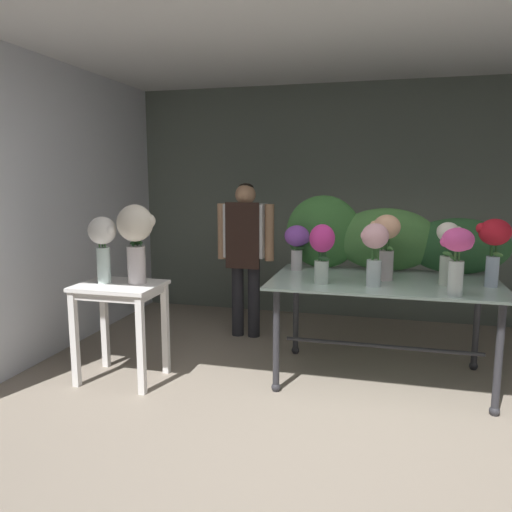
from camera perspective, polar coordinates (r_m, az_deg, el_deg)
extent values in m
plane|color=gray|center=(4.25, 7.47, -12.87)|extent=(7.65, 7.65, 0.00)
cube|color=slate|center=(5.69, 9.98, 6.11)|extent=(4.87, 0.12, 2.61)
cube|color=silver|center=(4.88, -21.91, 5.13)|extent=(0.12, 3.60, 2.61)
cube|color=silver|center=(4.09, 8.32, 24.33)|extent=(4.99, 3.60, 0.12)
cube|color=#B1CFC5|center=(3.90, 14.62, -2.84)|extent=(1.71, 1.03, 0.02)
cylinder|color=#2D2D33|center=(3.69, 2.36, -9.77)|extent=(0.05, 0.05, 0.79)
sphere|color=#2D2D33|center=(3.82, 2.33, -14.95)|extent=(0.07, 0.07, 0.07)
cylinder|color=#2D2D33|center=(3.69, 26.33, -10.70)|extent=(0.05, 0.05, 0.79)
sphere|color=#2D2D33|center=(3.83, 25.93, -15.86)|extent=(0.07, 0.07, 0.07)
cylinder|color=#2D2D33|center=(4.47, 4.65, -6.41)|extent=(0.05, 0.05, 0.79)
sphere|color=#2D2D33|center=(4.58, 4.59, -10.81)|extent=(0.07, 0.07, 0.07)
cylinder|color=#2D2D33|center=(4.47, 24.21, -7.18)|extent=(0.05, 0.05, 0.79)
sphere|color=#2D2D33|center=(4.58, 23.91, -11.56)|extent=(0.07, 0.07, 0.07)
cylinder|color=#2D2D33|center=(4.04, 14.32, -10.10)|extent=(1.51, 0.03, 0.03)
cube|color=white|center=(3.94, -15.56, -3.34)|extent=(0.63, 0.50, 0.03)
cube|color=white|center=(3.95, -15.54, -3.98)|extent=(0.57, 0.44, 0.06)
cube|color=white|center=(4.02, -20.30, -9.06)|extent=(0.05, 0.05, 0.74)
cube|color=white|center=(3.74, -13.20, -10.09)|extent=(0.05, 0.05, 0.74)
cube|color=white|center=(4.35, -17.15, -7.52)|extent=(0.05, 0.05, 0.74)
cube|color=white|center=(4.09, -10.46, -8.31)|extent=(0.05, 0.05, 0.74)
cylinder|color=#232328|center=(4.96, -2.13, -4.66)|extent=(0.12, 0.12, 0.81)
cylinder|color=#232328|center=(4.92, -0.26, -4.78)|extent=(0.12, 0.12, 0.81)
cube|color=silver|center=(4.83, -1.22, 2.98)|extent=(0.39, 0.22, 0.52)
cube|color=black|center=(4.72, -1.60, 2.35)|extent=(0.33, 0.02, 0.64)
cylinder|color=tan|center=(4.90, -3.95, 2.88)|extent=(0.09, 0.09, 0.55)
cylinder|color=tan|center=(4.77, 1.58, 2.72)|extent=(0.09, 0.09, 0.55)
sphere|color=tan|center=(4.80, -1.24, 7.14)|extent=(0.20, 0.20, 0.20)
ellipsoid|color=black|center=(4.82, -1.17, 7.92)|extent=(0.15, 0.15, 0.09)
ellipsoid|color=#387033|center=(4.28, 7.80, 2.78)|extent=(0.64, 0.24, 0.63)
ellipsoid|color=#477F3D|center=(4.25, 14.84, 1.85)|extent=(0.85, 0.31, 0.53)
ellipsoid|color=#28562D|center=(4.30, 22.41, 1.06)|extent=(0.81, 0.26, 0.46)
cylinder|color=silver|center=(4.17, 4.73, -0.47)|extent=(0.10, 0.10, 0.17)
cylinder|color=#9EBCB2|center=(4.18, 4.72, -1.12)|extent=(0.09, 0.09, 0.07)
cylinder|color=#477F3D|center=(4.16, 4.92, 0.04)|extent=(0.01, 0.01, 0.23)
cylinder|color=#477F3D|center=(4.19, 4.68, 0.09)|extent=(0.01, 0.01, 0.23)
cylinder|color=#477F3D|center=(4.14, 4.57, 0.00)|extent=(0.01, 0.01, 0.23)
ellipsoid|color=purple|center=(4.14, 4.77, 2.34)|extent=(0.21, 0.21, 0.18)
sphere|color=purple|center=(4.16, 5.74, 1.91)|extent=(0.07, 0.07, 0.07)
ellipsoid|color=#387033|center=(4.15, 4.87, 0.96)|extent=(0.10, 0.05, 0.03)
cylinder|color=silver|center=(3.88, 14.76, -1.04)|extent=(0.12, 0.12, 0.23)
cylinder|color=#9EBCB2|center=(3.89, 14.72, -1.97)|extent=(0.11, 0.11, 0.10)
cylinder|color=#2D6028|center=(3.87, 15.09, -0.07)|extent=(0.01, 0.01, 0.34)
cylinder|color=#2D6028|center=(3.90, 14.73, 0.01)|extent=(0.01, 0.01, 0.34)
cylinder|color=#2D6028|center=(3.88, 14.33, -0.03)|extent=(0.01, 0.01, 0.34)
cylinder|color=#2D6028|center=(3.85, 14.87, -0.11)|extent=(0.01, 0.01, 0.34)
ellipsoid|color=#F4B78E|center=(3.84, 14.93, 3.28)|extent=(0.20, 0.20, 0.19)
sphere|color=#F4B78E|center=(3.84, 13.58, 3.51)|extent=(0.07, 0.07, 0.07)
ellipsoid|color=#477F3D|center=(3.83, 15.27, 0.84)|extent=(0.06, 0.11, 0.03)
cylinder|color=silver|center=(3.64, 13.49, -1.95)|extent=(0.11, 0.11, 0.19)
cylinder|color=#9EBCB2|center=(3.65, 13.46, -2.78)|extent=(0.10, 0.10, 0.08)
cylinder|color=#387033|center=(3.62, 13.98, -0.97)|extent=(0.01, 0.01, 0.30)
cylinder|color=#387033|center=(3.64, 13.42, -0.92)|extent=(0.01, 0.01, 0.30)
cylinder|color=#387033|center=(3.61, 13.29, -1.00)|extent=(0.01, 0.01, 0.30)
ellipsoid|color=#EFB2BC|center=(3.59, 13.65, 2.27)|extent=(0.19, 0.19, 0.18)
sphere|color=#EFB2BC|center=(3.58, 12.64, 2.33)|extent=(0.08, 0.08, 0.08)
sphere|color=#EFB2BC|center=(3.61, 14.53, 2.25)|extent=(0.08, 0.08, 0.08)
cylinder|color=silver|center=(3.67, 7.60, -1.86)|extent=(0.11, 0.11, 0.17)
cylinder|color=#9EBCB2|center=(3.68, 7.58, -2.60)|extent=(0.10, 0.10, 0.07)
cylinder|color=#28562D|center=(3.65, 8.03, -1.01)|extent=(0.01, 0.01, 0.27)
cylinder|color=#28562D|center=(3.68, 7.75, -0.92)|extent=(0.01, 0.01, 0.27)
cylinder|color=#28562D|center=(3.65, 7.31, -0.98)|extent=(0.01, 0.01, 0.27)
cylinder|color=#28562D|center=(3.64, 7.60, -1.02)|extent=(0.01, 0.01, 0.27)
ellipsoid|color=#D1338E|center=(3.63, 7.68, 2.05)|extent=(0.19, 0.19, 0.21)
sphere|color=#D1338E|center=(3.62, 6.88, 1.98)|extent=(0.07, 0.07, 0.07)
sphere|color=#D1338E|center=(3.64, 8.59, 2.21)|extent=(0.07, 0.07, 0.07)
ellipsoid|color=#28562D|center=(3.62, 7.89, -0.30)|extent=(0.11, 0.09, 0.03)
cylinder|color=silver|center=(3.90, 25.69, -1.65)|extent=(0.09, 0.09, 0.22)
cylinder|color=#9EBCB2|center=(3.91, 25.63, -2.54)|extent=(0.08, 0.08, 0.09)
cylinder|color=#2D6028|center=(3.90, 25.97, -0.73)|extent=(0.01, 0.01, 0.33)
cylinder|color=#2D6028|center=(3.91, 25.50, -0.68)|extent=(0.01, 0.01, 0.33)
cylinder|color=#2D6028|center=(3.87, 25.61, -0.76)|extent=(0.01, 0.01, 0.33)
ellipsoid|color=red|center=(3.86, 25.98, 2.51)|extent=(0.22, 0.22, 0.19)
sphere|color=red|center=(3.84, 24.70, 2.94)|extent=(0.08, 0.08, 0.08)
ellipsoid|color=#477F3D|center=(3.85, 26.24, 0.16)|extent=(0.08, 0.11, 0.03)
cylinder|color=silver|center=(3.83, 21.14, -1.59)|extent=(0.09, 0.09, 0.22)
cylinder|color=#9EBCB2|center=(3.84, 21.09, -2.47)|extent=(0.08, 0.08, 0.09)
cylinder|color=#28562D|center=(3.82, 21.37, -0.56)|extent=(0.01, 0.01, 0.34)
cylinder|color=#28562D|center=(3.83, 21.08, -0.52)|extent=(0.01, 0.01, 0.34)
cylinder|color=#28562D|center=(3.81, 21.17, -0.58)|extent=(0.01, 0.01, 0.34)
ellipsoid|color=white|center=(3.79, 21.39, 2.60)|extent=(0.16, 0.16, 0.14)
sphere|color=white|center=(3.79, 20.76, 2.89)|extent=(0.07, 0.07, 0.07)
sphere|color=white|center=(3.79, 22.37, 2.74)|extent=(0.06, 0.06, 0.06)
ellipsoid|color=#477F3D|center=(3.79, 21.28, 0.26)|extent=(0.08, 0.11, 0.03)
cylinder|color=silver|center=(3.50, 22.13, -2.44)|extent=(0.10, 0.10, 0.24)
cylinder|color=#9EBCB2|center=(3.51, 22.07, -3.50)|extent=(0.09, 0.09, 0.10)
cylinder|color=#477F3D|center=(3.49, 22.39, -1.61)|extent=(0.01, 0.01, 0.32)
cylinder|color=#477F3D|center=(3.50, 21.96, -1.55)|extent=(0.01, 0.01, 0.32)
cylinder|color=#477F3D|center=(3.48, 22.02, -1.64)|extent=(0.01, 0.01, 0.32)
ellipsoid|color=#E54C9E|center=(3.46, 22.39, 1.77)|extent=(0.20, 0.20, 0.16)
sphere|color=#E54C9E|center=(3.44, 21.13, 1.57)|extent=(0.07, 0.07, 0.07)
sphere|color=#E54C9E|center=(3.46, 23.24, 1.33)|extent=(0.08, 0.08, 0.08)
ellipsoid|color=#387033|center=(3.51, 21.92, -0.11)|extent=(0.05, 0.10, 0.03)
cylinder|color=silver|center=(3.98, -17.24, -1.04)|extent=(0.10, 0.10, 0.28)
cylinder|color=#9EBCB2|center=(3.99, -17.19, -2.15)|extent=(0.10, 0.10, 0.12)
cylinder|color=#387033|center=(3.96, -17.03, -0.50)|extent=(0.01, 0.01, 0.34)
cylinder|color=#387033|center=(3.99, -17.32, -0.46)|extent=(0.01, 0.01, 0.34)
cylinder|color=#387033|center=(3.96, -17.63, -0.53)|extent=(0.01, 0.01, 0.34)
ellipsoid|color=white|center=(3.94, -17.42, 2.84)|extent=(0.21, 0.21, 0.21)
sphere|color=white|center=(3.88, -16.66, 2.90)|extent=(0.08, 0.08, 0.08)
cylinder|color=silver|center=(3.89, -13.68, -1.01)|extent=(0.14, 0.14, 0.29)
cylinder|color=#9EBCB2|center=(3.91, -13.64, -2.19)|extent=(0.13, 0.13, 0.12)
cylinder|color=#28562D|center=(3.87, -13.16, -0.27)|extent=(0.01, 0.01, 0.37)
cylinder|color=#28562D|center=(3.90, -13.53, -0.22)|extent=(0.01, 0.01, 0.37)
cylinder|color=#28562D|center=(3.90, -14.08, -0.25)|extent=(0.01, 0.01, 0.37)
cylinder|color=#28562D|center=(3.86, -13.95, -0.32)|extent=(0.01, 0.01, 0.37)
ellipsoid|color=silver|center=(3.85, -13.86, 3.73)|extent=(0.27, 0.27, 0.28)
sphere|color=silver|center=(3.83, -12.45, 3.98)|extent=(0.12, 0.12, 0.12)
ellipsoid|color=#2D6028|center=(3.91, -13.73, 1.48)|extent=(0.10, 0.09, 0.03)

